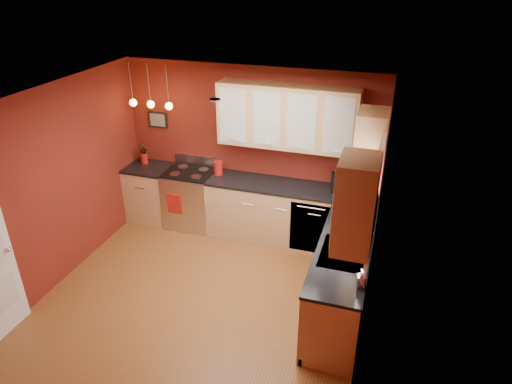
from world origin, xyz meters
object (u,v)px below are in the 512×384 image
(sink, at_px, (343,255))
(soap_pump, at_px, (361,278))
(gas_range, at_px, (191,198))
(red_canister, at_px, (218,168))
(coffee_maker, at_px, (338,183))

(sink, height_order, soap_pump, sink)
(gas_range, height_order, sink, sink)
(gas_range, relative_size, soap_pump, 5.37)
(sink, xyz_separation_m, soap_pump, (0.25, -0.55, 0.13))
(gas_range, bearing_deg, sink, -29.78)
(soap_pump, bearing_deg, red_canister, 138.65)
(sink, bearing_deg, red_canister, 144.03)
(sink, relative_size, red_canister, 3.19)
(coffee_maker, relative_size, soap_pump, 1.36)
(red_canister, distance_m, coffee_maker, 1.86)
(red_canister, xyz_separation_m, soap_pump, (2.40, -2.11, -0.01))
(red_canister, distance_m, soap_pump, 3.20)
(gas_range, distance_m, sink, 3.05)
(sink, bearing_deg, soap_pump, -65.74)
(sink, xyz_separation_m, coffee_maker, (-0.30, 1.54, 0.15))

